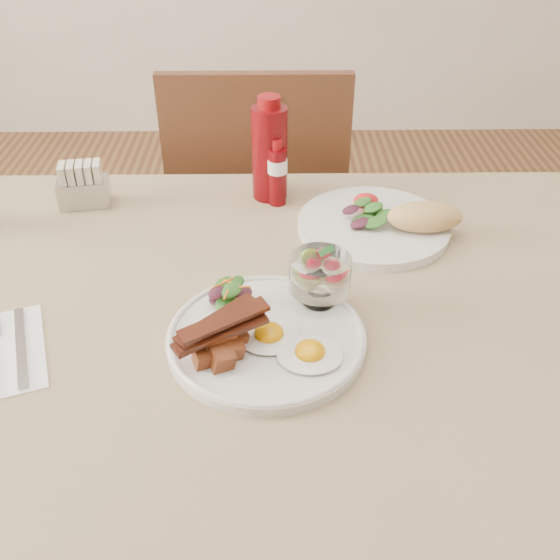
{
  "coord_description": "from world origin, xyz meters",
  "views": [
    {
      "loc": [
        0.04,
        -0.76,
        1.34
      ],
      "look_at": [
        0.05,
        -0.03,
        0.82
      ],
      "focal_mm": 40.0,
      "sensor_mm": 36.0,
      "label": 1
    }
  ],
  "objects": [
    {
      "name": "main_plate",
      "position": [
        0.03,
        -0.09,
        0.76
      ],
      "size": [
        0.28,
        0.28,
        0.02
      ],
      "primitive_type": "cylinder",
      "color": "silver",
      "rests_on": "table"
    },
    {
      "name": "fruit_cup",
      "position": [
        0.1,
        -0.02,
        0.82
      ],
      "size": [
        0.09,
        0.09,
        0.09
      ],
      "rotation": [
        0.0,
        0.0,
        0.17
      ],
      "color": "white",
      "rests_on": "main_plate"
    },
    {
      "name": "fried_eggs",
      "position": [
        0.06,
        -0.12,
        0.77
      ],
      "size": [
        0.15,
        0.12,
        0.02
      ],
      "rotation": [
        0.0,
        0.0,
        0.03
      ],
      "color": "silver",
      "rests_on": "main_plate"
    },
    {
      "name": "bacon_potato_pile",
      "position": [
        -0.03,
        -0.13,
        0.8
      ],
      "size": [
        0.13,
        0.1,
        0.06
      ],
      "rotation": [
        0.0,
        0.0,
        0.12
      ],
      "color": "brown",
      "rests_on": "main_plate"
    },
    {
      "name": "chair_far",
      "position": [
        0.0,
        0.66,
        0.52
      ],
      "size": [
        0.42,
        0.42,
        0.93
      ],
      "color": "#522B1A",
      "rests_on": "ground"
    },
    {
      "name": "hot_sauce_bottle",
      "position": [
        0.05,
        0.31,
        0.82
      ],
      "size": [
        0.04,
        0.04,
        0.13
      ],
      "rotation": [
        0.0,
        0.0,
        0.14
      ],
      "color": "#560409",
      "rests_on": "table"
    },
    {
      "name": "second_plate",
      "position": [
        0.24,
        0.21,
        0.77
      ],
      "size": [
        0.29,
        0.27,
        0.07
      ],
      "rotation": [
        0.0,
        0.0,
        0.15
      ],
      "color": "silver",
      "rests_on": "table"
    },
    {
      "name": "table",
      "position": [
        0.0,
        0.0,
        0.66
      ],
      "size": [
        1.33,
        0.88,
        0.75
      ],
      "color": "#522B1A",
      "rests_on": "ground"
    },
    {
      "name": "sugar_caddy",
      "position": [
        -0.32,
        0.31,
        0.79
      ],
      "size": [
        0.1,
        0.07,
        0.09
      ],
      "rotation": [
        0.0,
        0.0,
        0.16
      ],
      "color": "#ABABB0",
      "rests_on": "table"
    },
    {
      "name": "ketchup_bottle",
      "position": [
        0.03,
        0.34,
        0.85
      ],
      "size": [
        0.08,
        0.08,
        0.2
      ],
      "rotation": [
        0.0,
        0.0,
        0.12
      ],
      "color": "#560409",
      "rests_on": "table"
    },
    {
      "name": "side_salad",
      "position": [
        -0.03,
        -0.03,
        0.79
      ],
      "size": [
        0.07,
        0.07,
        0.04
      ],
      "rotation": [
        0.0,
        0.0,
        0.26
      ],
      "color": "#1A4713",
      "rests_on": "main_plate"
    },
    {
      "name": "napkin_cutlery",
      "position": [
        -0.33,
        -0.11,
        0.75
      ],
      "size": [
        0.16,
        0.21,
        0.01
      ],
      "rotation": [
        0.0,
        0.0,
        0.35
      ],
      "color": "white",
      "rests_on": "table"
    }
  ]
}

